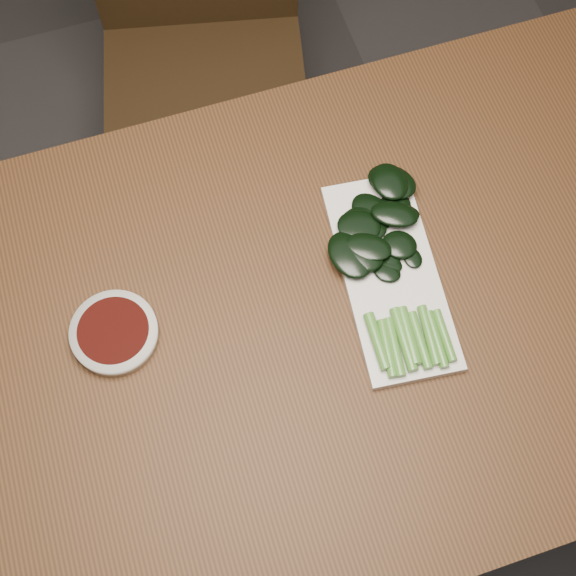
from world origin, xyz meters
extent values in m
plane|color=#2F2C2C|center=(0.00, 0.00, 0.00)|extent=(6.00, 6.00, 0.00)
cube|color=#422712|center=(0.00, 0.00, 0.73)|extent=(1.40, 0.80, 0.04)
cylinder|color=#422712|center=(0.64, 0.34, 0.35)|extent=(0.05, 0.05, 0.71)
cube|color=black|center=(0.05, 0.66, 0.43)|extent=(0.51, 0.51, 0.04)
cylinder|color=black|center=(-0.16, 0.52, 0.21)|extent=(0.04, 0.04, 0.41)
cylinder|color=black|center=(0.19, 0.44, 0.21)|extent=(0.04, 0.04, 0.41)
cylinder|color=black|center=(-0.08, 0.88, 0.21)|extent=(0.04, 0.04, 0.41)
cylinder|color=black|center=(0.27, 0.80, 0.21)|extent=(0.04, 0.04, 0.41)
cylinder|color=silver|center=(-0.22, 0.06, 0.76)|extent=(0.12, 0.12, 0.02)
cylinder|color=#330904|center=(-0.22, 0.06, 0.77)|extent=(0.10, 0.10, 0.00)
cube|color=silver|center=(0.19, 0.02, 0.76)|extent=(0.17, 0.34, 0.01)
cylinder|color=#4A882E|center=(0.13, -0.07, 0.77)|extent=(0.02, 0.09, 0.02)
cylinder|color=#4A882E|center=(0.14, -0.09, 0.77)|extent=(0.03, 0.09, 0.01)
cylinder|color=#4A882E|center=(0.15, -0.09, 0.77)|extent=(0.03, 0.09, 0.01)
cylinder|color=#4A882E|center=(0.17, -0.08, 0.77)|extent=(0.02, 0.10, 0.02)
cylinder|color=#4A882E|center=(0.18, -0.08, 0.77)|extent=(0.03, 0.09, 0.02)
cylinder|color=#4A882E|center=(0.19, -0.09, 0.77)|extent=(0.02, 0.09, 0.01)
cylinder|color=#4A882E|center=(0.20, -0.09, 0.77)|extent=(0.03, 0.09, 0.01)
cylinder|color=#4A882E|center=(0.21, -0.09, 0.77)|extent=(0.02, 0.09, 0.01)
cylinder|color=#4A882E|center=(0.22, -0.09, 0.77)|extent=(0.02, 0.08, 0.01)
ellipsoid|color=black|center=(0.17, 0.10, 0.78)|extent=(0.08, 0.08, 0.01)
ellipsoid|color=black|center=(0.23, 0.11, 0.77)|extent=(0.07, 0.06, 0.01)
ellipsoid|color=black|center=(0.24, 0.16, 0.78)|extent=(0.09, 0.09, 0.01)
ellipsoid|color=black|center=(0.17, 0.07, 0.78)|extent=(0.08, 0.07, 0.01)
ellipsoid|color=black|center=(0.20, 0.12, 0.77)|extent=(0.07, 0.09, 0.01)
ellipsoid|color=black|center=(0.14, 0.08, 0.77)|extent=(0.05, 0.06, 0.01)
ellipsoid|color=black|center=(0.15, 0.06, 0.78)|extent=(0.10, 0.10, 0.01)
ellipsoid|color=black|center=(0.15, 0.07, 0.78)|extent=(0.06, 0.05, 0.01)
ellipsoid|color=black|center=(0.24, 0.16, 0.78)|extent=(0.06, 0.07, 0.01)
ellipsoid|color=black|center=(0.21, 0.06, 0.77)|extent=(0.07, 0.07, 0.01)
ellipsoid|color=black|center=(0.23, 0.12, 0.77)|extent=(0.06, 0.06, 0.01)
ellipsoid|color=black|center=(0.14, 0.06, 0.78)|extent=(0.07, 0.09, 0.01)
ellipsoid|color=black|center=(0.24, 0.16, 0.77)|extent=(0.06, 0.06, 0.01)
ellipsoid|color=black|center=(0.22, 0.10, 0.78)|extent=(0.08, 0.07, 0.01)
ellipsoid|color=black|center=(0.18, 0.09, 0.77)|extent=(0.06, 0.03, 0.01)
ellipsoid|color=black|center=(0.17, 0.11, 0.77)|extent=(0.08, 0.06, 0.01)
ellipsoid|color=black|center=(0.17, 0.11, 0.77)|extent=(0.05, 0.04, 0.01)
ellipsoid|color=black|center=(0.23, 0.03, 0.77)|extent=(0.03, 0.04, 0.01)
ellipsoid|color=black|center=(0.18, 0.02, 0.77)|extent=(0.05, 0.05, 0.01)
ellipsoid|color=black|center=(0.19, 0.04, 0.77)|extent=(0.04, 0.05, 0.01)
ellipsoid|color=black|center=(0.19, 0.03, 0.77)|extent=(0.04, 0.04, 0.01)
camera|label=1|loc=(-0.10, -0.38, 1.83)|focal=50.00mm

